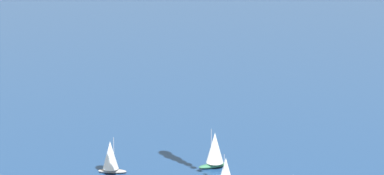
% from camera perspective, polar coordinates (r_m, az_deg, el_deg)
% --- Properties ---
extents(sailboat_inshore, '(8.93, 5.84, 11.09)m').
position_cam_1_polar(sailboat_inshore, '(168.17, 2.11, -5.78)').
color(sailboat_inshore, '#33704C').
rests_on(sailboat_inshore, ground_plane).
extents(sailboat_mid_cluster, '(7.94, 4.95, 9.89)m').
position_cam_1_polar(sailboat_mid_cluster, '(165.52, -7.54, -6.37)').
color(sailboat_mid_cluster, '#9E9993').
rests_on(sailboat_mid_cluster, ground_plane).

